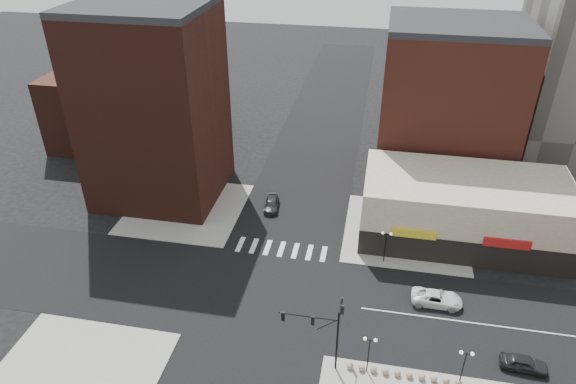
# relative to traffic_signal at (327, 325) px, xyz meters

# --- Properties ---
(ground) EXTENTS (240.00, 240.00, 0.00)m
(ground) POSITION_rel_traffic_signal_xyz_m (-7.24, 7.83, -4.96)
(ground) COLOR black
(ground) RESTS_ON ground
(road_ew) EXTENTS (200.00, 14.00, 0.02)m
(road_ew) POSITION_rel_traffic_signal_xyz_m (-7.24, 7.83, -4.95)
(road_ew) COLOR black
(road_ew) RESTS_ON ground
(road_ns) EXTENTS (14.00, 200.00, 0.02)m
(road_ns) POSITION_rel_traffic_signal_xyz_m (-7.24, 7.83, -4.95)
(road_ns) COLOR black
(road_ns) RESTS_ON ground
(sidewalk_nw) EXTENTS (15.00, 15.00, 0.12)m
(sidewalk_nw) POSITION_rel_traffic_signal_xyz_m (-21.74, 22.33, -4.90)
(sidewalk_nw) COLOR gray
(sidewalk_nw) RESTS_ON ground
(sidewalk_ne) EXTENTS (15.00, 15.00, 0.12)m
(sidewalk_ne) POSITION_rel_traffic_signal_xyz_m (7.26, 22.33, -4.90)
(sidewalk_ne) COLOR gray
(sidewalk_ne) RESTS_ON ground
(building_nw) EXTENTS (16.00, 15.00, 25.00)m
(building_nw) POSITION_rel_traffic_signal_xyz_m (-26.24, 26.33, 7.54)
(building_nw) COLOR #3C1A13
(building_nw) RESTS_ON ground
(building_nw_low) EXTENTS (20.00, 18.00, 12.00)m
(building_nw_low) POSITION_rel_traffic_signal_xyz_m (-39.24, 41.83, 1.04)
(building_nw_low) COLOR #3C1A13
(building_nw_low) RESTS_ON ground
(building_ne_midrise) EXTENTS (18.00, 15.00, 22.00)m
(building_ne_midrise) POSITION_rel_traffic_signal_xyz_m (11.76, 37.33, 6.04)
(building_ne_midrise) COLOR maroon
(building_ne_midrise) RESTS_ON ground
(building_ne_row) EXTENTS (24.20, 12.20, 8.00)m
(building_ne_row) POSITION_rel_traffic_signal_xyz_m (13.76, 22.83, -1.66)
(building_ne_row) COLOR beige
(building_ne_row) RESTS_ON ground
(traffic_signal) EXTENTS (5.59, 3.09, 7.77)m
(traffic_signal) POSITION_rel_traffic_signal_xyz_m (0.00, 0.00, 0.00)
(traffic_signal) COLOR black
(traffic_signal) RESTS_ON ground
(street_lamp_se_a) EXTENTS (1.22, 0.32, 4.16)m
(street_lamp_se_a) POSITION_rel_traffic_signal_xyz_m (3.76, -0.17, -1.67)
(street_lamp_se_a) COLOR black
(street_lamp_se_a) RESTS_ON sidewalk_se
(street_lamp_se_b) EXTENTS (1.22, 0.32, 4.16)m
(street_lamp_se_b) POSITION_rel_traffic_signal_xyz_m (11.76, -0.17, -1.67)
(street_lamp_se_b) COLOR black
(street_lamp_se_b) RESTS_ON sidewalk_se
(street_lamp_ne) EXTENTS (1.22, 0.32, 4.16)m
(street_lamp_ne) POSITION_rel_traffic_signal_xyz_m (4.76, 15.83, -1.67)
(street_lamp_ne) COLOR black
(street_lamp_ne) RESTS_ON sidewalk_ne
(bollard_row) EXTENTS (10.05, 0.60, 0.60)m
(bollard_row) POSITION_rel_traffic_signal_xyz_m (6.99, -0.17, -4.54)
(bollard_row) COLOR gray
(bollard_row) RESTS_ON sidewalk_se
(white_suv) EXTENTS (5.25, 2.47, 1.45)m
(white_suv) POSITION_rel_traffic_signal_xyz_m (10.38, 10.00, -4.24)
(white_suv) COLOR white
(white_suv) RESTS_ON ground
(dark_sedan_east) EXTENTS (4.25, 2.01, 1.41)m
(dark_sedan_east) POSITION_rel_traffic_signal_xyz_m (17.62, 2.83, -4.26)
(dark_sedan_east) COLOR black
(dark_sedan_east) RESTS_ON ground
(dark_sedan_north) EXTENTS (2.34, 4.68, 1.31)m
(dark_sedan_north) POSITION_rel_traffic_signal_xyz_m (-10.41, 24.60, -4.31)
(dark_sedan_north) COLOR black
(dark_sedan_north) RESTS_ON ground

